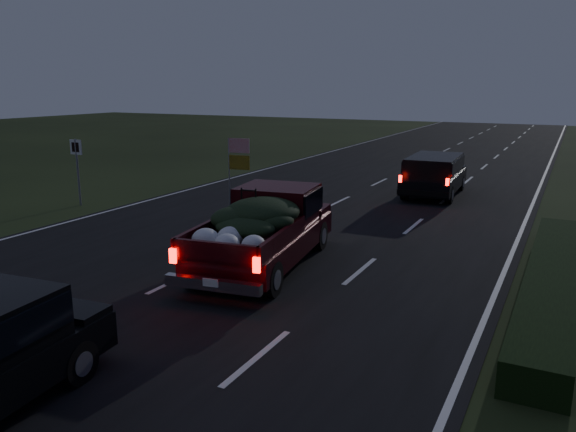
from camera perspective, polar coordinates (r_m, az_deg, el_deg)
The scene contains 6 objects.
ground at distance 13.48m, azimuth -11.09°, elevation -6.37°, with size 120.00×120.00×0.00m, color black.
road_asphalt at distance 13.48m, azimuth -11.09°, elevation -6.33°, with size 14.00×120.00×0.02m, color black.
hedge_row at distance 13.57m, azimuth 25.13°, elevation -5.95°, with size 1.00×10.00×0.60m, color black.
route_sign at distance 22.40m, azimuth -20.64°, elevation 5.19°, with size 0.55×0.08×2.50m.
pickup_truck at distance 13.97m, azimuth -2.40°, elevation -0.88°, with size 2.81×5.65×2.84m.
lead_suv at distance 23.70m, azimuth 14.64°, elevation 4.43°, with size 2.15×4.74×1.34m.
Camera 1 is at (7.97, -9.91, 4.47)m, focal length 35.00 mm.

